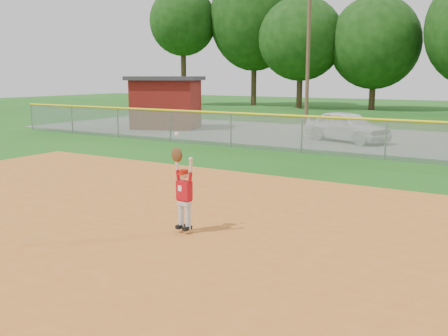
{
  "coord_description": "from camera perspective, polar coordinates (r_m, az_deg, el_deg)",
  "views": [
    {
      "loc": [
        4.4,
        -8.8,
        3.1
      ],
      "look_at": [
        -1.2,
        0.42,
        1.1
      ],
      "focal_mm": 40.0,
      "sensor_mm": 36.0,
      "label": 1
    }
  ],
  "objects": [
    {
      "name": "car_white_a",
      "position": [
        24.35,
        13.89,
        4.66
      ],
      "size": [
        4.57,
        3.14,
        1.45
      ],
      "primitive_type": "imported",
      "rotation": [
        0.0,
        0.0,
        1.2
      ],
      "color": "silver",
      "rests_on": "parking_strip"
    },
    {
      "name": "parking_strip",
      "position": [
        25.38,
        21.09,
        2.81
      ],
      "size": [
        44.0,
        10.0,
        0.03
      ],
      "primitive_type": "cube",
      "color": "slate",
      "rests_on": "ground"
    },
    {
      "name": "utility_shed",
      "position": [
        29.95,
        -6.63,
        7.49
      ],
      "size": [
        4.96,
        4.44,
        3.07
      ],
      "color": "#5D120D",
      "rests_on": "ground"
    },
    {
      "name": "ballplayer",
      "position": [
        9.8,
        -4.7,
        -2.42
      ],
      "size": [
        0.54,
        0.24,
        1.91
      ],
      "color": "silver",
      "rests_on": "ground"
    },
    {
      "name": "outfield_fence",
      "position": [
        19.44,
        18.02,
        3.43
      ],
      "size": [
        40.06,
        0.1,
        1.55
      ],
      "color": "gray",
      "rests_on": "ground"
    },
    {
      "name": "clay_infield",
      "position": [
        7.91,
        -5.56,
        -12.47
      ],
      "size": [
        24.0,
        16.0,
        0.04
      ],
      "primitive_type": "cube",
      "color": "#AE5D1F",
      "rests_on": "ground"
    },
    {
      "name": "ground",
      "position": [
        10.32,
        4.54,
        -7.01
      ],
      "size": [
        120.0,
        120.0,
        0.0
      ],
      "primitive_type": "plane",
      "color": "#174E12",
      "rests_on": "ground"
    }
  ]
}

